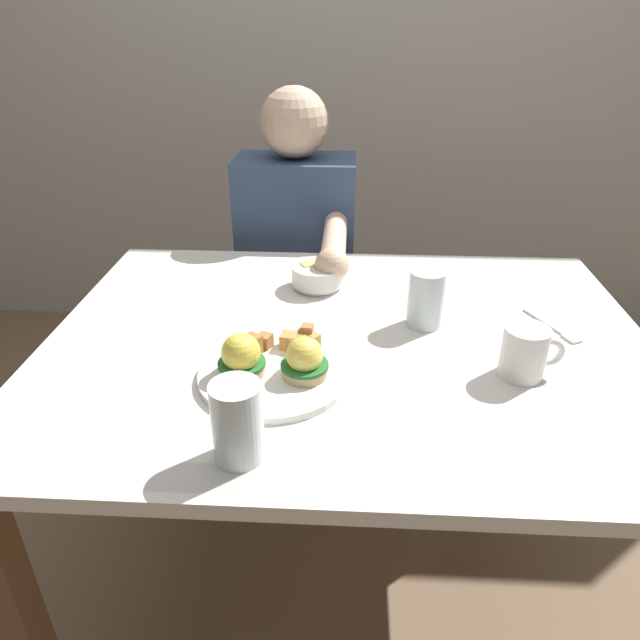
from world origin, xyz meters
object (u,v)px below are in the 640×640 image
(fruit_bowl, at_px, (315,276))
(dining_table, at_px, (345,382))
(eggs_benedict_plate, at_px, (271,365))
(water_glass_far, at_px, (235,425))
(fork, at_px, (552,327))
(water_glass_near, at_px, (424,302))
(coffee_mug, at_px, (523,351))
(diner_person, at_px, (296,262))

(fruit_bowl, bearing_deg, dining_table, -71.98)
(eggs_benedict_plate, height_order, water_glass_far, water_glass_far)
(fork, height_order, water_glass_far, water_glass_far)
(fruit_bowl, height_order, water_glass_near, water_glass_near)
(coffee_mug, xyz_separation_m, water_glass_far, (-0.47, -0.24, 0.01))
(fruit_bowl, bearing_deg, coffee_mug, -41.79)
(eggs_benedict_plate, relative_size, fruit_bowl, 2.25)
(coffee_mug, xyz_separation_m, fork, (0.11, 0.18, -0.05))
(dining_table, relative_size, eggs_benedict_plate, 4.44)
(fork, bearing_deg, water_glass_far, -144.20)
(fruit_bowl, bearing_deg, water_glass_near, -35.61)
(water_glass_near, bearing_deg, fruit_bowl, 144.39)
(water_glass_far, bearing_deg, water_glass_near, 53.48)
(fruit_bowl, distance_m, fork, 0.53)
(dining_table, bearing_deg, diner_person, 104.65)
(diner_person, bearing_deg, fruit_bowl, -77.58)
(dining_table, xyz_separation_m, water_glass_near, (0.16, 0.07, 0.16))
(fork, relative_size, diner_person, 0.13)
(fork, bearing_deg, water_glass_near, 179.03)
(fruit_bowl, distance_m, water_glass_near, 0.29)
(dining_table, distance_m, water_glass_far, 0.42)
(dining_table, xyz_separation_m, diner_person, (-0.16, 0.60, 0.02))
(water_glass_near, bearing_deg, water_glass_far, -126.52)
(dining_table, bearing_deg, coffee_mug, -19.82)
(water_glass_near, relative_size, water_glass_far, 0.96)
(dining_table, bearing_deg, water_glass_far, -113.60)
(coffee_mug, relative_size, water_glass_far, 0.89)
(fruit_bowl, height_order, diner_person, diner_person)
(fruit_bowl, height_order, fork, fruit_bowl)
(eggs_benedict_plate, bearing_deg, water_glass_near, 36.53)
(fork, height_order, diner_person, diner_person)
(fruit_bowl, relative_size, fork, 0.81)
(fork, distance_m, diner_person, 0.80)
(fruit_bowl, xyz_separation_m, diner_person, (-0.08, 0.37, -0.12))
(eggs_benedict_plate, xyz_separation_m, coffee_mug, (0.44, 0.03, 0.03))
(eggs_benedict_plate, relative_size, fork, 1.83)
(coffee_mug, bearing_deg, water_glass_near, 130.74)
(dining_table, height_order, diner_person, diner_person)
(diner_person, bearing_deg, fork, -42.87)
(eggs_benedict_plate, distance_m, water_glass_far, 0.21)
(coffee_mug, bearing_deg, eggs_benedict_plate, -175.87)
(coffee_mug, xyz_separation_m, water_glass_near, (-0.16, 0.18, 0.00))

